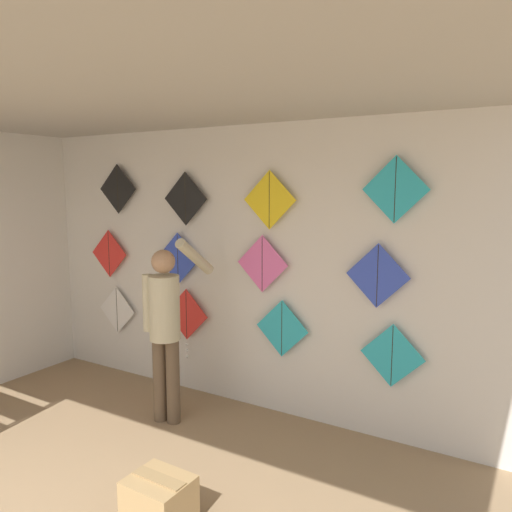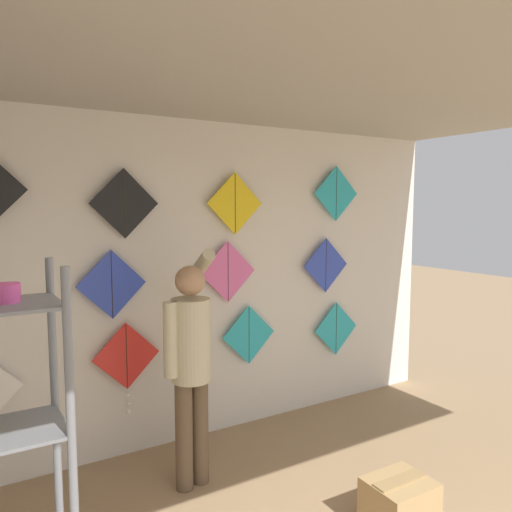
{
  "view_description": "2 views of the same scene",
  "coord_description": "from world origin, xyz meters",
  "px_view_note": "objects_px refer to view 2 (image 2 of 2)",
  "views": [
    {
      "loc": [
        2.77,
        -0.94,
        2.23
      ],
      "look_at": [
        0.48,
        2.9,
        1.59
      ],
      "focal_mm": 35.0,
      "sensor_mm": 36.0,
      "label": 1
    },
    {
      "loc": [
        -1.68,
        -0.77,
        2.07
      ],
      "look_at": [
        0.56,
        2.9,
        1.64
      ],
      "focal_mm": 35.0,
      "sensor_mm": 36.0,
      "label": 2
    }
  ],
  "objects_px": {
    "kite_1": "(127,361)",
    "kite_7": "(326,265)",
    "kite_5": "(112,284)",
    "kite_11": "(336,194)",
    "kite_9": "(124,203)",
    "shopkeeper": "(190,355)",
    "kite_2": "(249,335)",
    "kite_10": "(235,203)",
    "kite_6": "(228,272)",
    "cardboard_box": "(399,504)",
    "kite_3": "(336,329)"
  },
  "relations": [
    {
      "from": "kite_1",
      "to": "kite_3",
      "type": "relative_size",
      "value": 1.38
    },
    {
      "from": "cardboard_box",
      "to": "kite_3",
      "type": "bearing_deg",
      "value": 60.97
    },
    {
      "from": "kite_5",
      "to": "kite_1",
      "type": "bearing_deg",
      "value": -0.56
    },
    {
      "from": "kite_7",
      "to": "kite_10",
      "type": "distance_m",
      "value": 1.22
    },
    {
      "from": "cardboard_box",
      "to": "kite_10",
      "type": "relative_size",
      "value": 0.74
    },
    {
      "from": "kite_6",
      "to": "kite_11",
      "type": "distance_m",
      "value": 1.43
    },
    {
      "from": "kite_1",
      "to": "kite_7",
      "type": "height_order",
      "value": "kite_7"
    },
    {
      "from": "kite_2",
      "to": "kite_9",
      "type": "xyz_separation_m",
      "value": [
        -1.14,
        0.0,
        1.21
      ]
    },
    {
      "from": "kite_11",
      "to": "kite_9",
      "type": "bearing_deg",
      "value": 180.0
    },
    {
      "from": "kite_5",
      "to": "kite_10",
      "type": "xyz_separation_m",
      "value": [
        1.11,
        0.0,
        0.64
      ]
    },
    {
      "from": "kite_10",
      "to": "kite_7",
      "type": "bearing_deg",
      "value": 0.0
    },
    {
      "from": "kite_3",
      "to": "kite_6",
      "type": "xyz_separation_m",
      "value": [
        -1.27,
        0.0,
        0.69
      ]
    },
    {
      "from": "kite_2",
      "to": "kite_3",
      "type": "relative_size",
      "value": 1.0
    },
    {
      "from": "kite_2",
      "to": "kite_5",
      "type": "relative_size",
      "value": 1.0
    },
    {
      "from": "shopkeeper",
      "to": "kite_1",
      "type": "bearing_deg",
      "value": 102.06
    },
    {
      "from": "shopkeeper",
      "to": "kite_9",
      "type": "bearing_deg",
      "value": 100.87
    },
    {
      "from": "cardboard_box",
      "to": "kite_6",
      "type": "xyz_separation_m",
      "value": [
        -0.27,
        1.81,
        1.32
      ]
    },
    {
      "from": "kite_3",
      "to": "kite_10",
      "type": "bearing_deg",
      "value": 180.0
    },
    {
      "from": "kite_3",
      "to": "kite_5",
      "type": "height_order",
      "value": "kite_5"
    },
    {
      "from": "kite_1",
      "to": "kite_7",
      "type": "distance_m",
      "value": 2.16
    },
    {
      "from": "shopkeeper",
      "to": "kite_7",
      "type": "bearing_deg",
      "value": 8.98
    },
    {
      "from": "kite_6",
      "to": "kite_9",
      "type": "relative_size",
      "value": 1.0
    },
    {
      "from": "cardboard_box",
      "to": "kite_11",
      "type": "xyz_separation_m",
      "value": [
        0.98,
        1.81,
        2.03
      ]
    },
    {
      "from": "kite_9",
      "to": "shopkeeper",
      "type": "bearing_deg",
      "value": -68.11
    },
    {
      "from": "kite_1",
      "to": "shopkeeper",
      "type": "bearing_deg",
      "value": -66.91
    },
    {
      "from": "kite_10",
      "to": "kite_9",
      "type": "bearing_deg",
      "value": 180.0
    },
    {
      "from": "kite_5",
      "to": "kite_11",
      "type": "xyz_separation_m",
      "value": [
        2.28,
        0.0,
        0.74
      ]
    },
    {
      "from": "kite_7",
      "to": "kite_11",
      "type": "relative_size",
      "value": 1.0
    },
    {
      "from": "shopkeeper",
      "to": "kite_11",
      "type": "bearing_deg",
      "value": 7.79
    },
    {
      "from": "shopkeeper",
      "to": "kite_1",
      "type": "distance_m",
      "value": 0.72
    },
    {
      "from": "kite_6",
      "to": "kite_11",
      "type": "xyz_separation_m",
      "value": [
        1.25,
        0.0,
        0.71
      ]
    },
    {
      "from": "kite_9",
      "to": "kite_11",
      "type": "distance_m",
      "value": 2.17
    },
    {
      "from": "kite_6",
      "to": "kite_7",
      "type": "relative_size",
      "value": 1.0
    },
    {
      "from": "kite_1",
      "to": "kite_7",
      "type": "relative_size",
      "value": 1.38
    },
    {
      "from": "shopkeeper",
      "to": "kite_9",
      "type": "relative_size",
      "value": 3.17
    },
    {
      "from": "shopkeeper",
      "to": "kite_10",
      "type": "relative_size",
      "value": 3.17
    },
    {
      "from": "kite_3",
      "to": "kite_10",
      "type": "xyz_separation_m",
      "value": [
        -1.2,
        0.0,
        1.29
      ]
    },
    {
      "from": "kite_5",
      "to": "kite_7",
      "type": "distance_m",
      "value": 2.16
    },
    {
      "from": "shopkeeper",
      "to": "kite_6",
      "type": "relative_size",
      "value": 3.17
    },
    {
      "from": "cardboard_box",
      "to": "kite_5",
      "type": "xyz_separation_m",
      "value": [
        -1.31,
        1.81,
        1.29
      ]
    },
    {
      "from": "kite_2",
      "to": "kite_5",
      "type": "height_order",
      "value": "kite_5"
    },
    {
      "from": "kite_1",
      "to": "kite_10",
      "type": "relative_size",
      "value": 1.38
    },
    {
      "from": "kite_9",
      "to": "kite_11",
      "type": "relative_size",
      "value": 1.0
    },
    {
      "from": "shopkeeper",
      "to": "kite_3",
      "type": "height_order",
      "value": "shopkeeper"
    },
    {
      "from": "kite_10",
      "to": "kite_11",
      "type": "relative_size",
      "value": 1.0
    },
    {
      "from": "kite_3",
      "to": "kite_6",
      "type": "distance_m",
      "value": 1.45
    },
    {
      "from": "kite_3",
      "to": "kite_9",
      "type": "bearing_deg",
      "value": 180.0
    },
    {
      "from": "shopkeeper",
      "to": "kite_1",
      "type": "xyz_separation_m",
      "value": [
        -0.28,
        0.65,
        -0.17
      ]
    },
    {
      "from": "kite_2",
      "to": "kite_7",
      "type": "xyz_separation_m",
      "value": [
        0.91,
        0.0,
        0.6
      ]
    },
    {
      "from": "cardboard_box",
      "to": "kite_9",
      "type": "distance_m",
      "value": 2.9
    }
  ]
}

